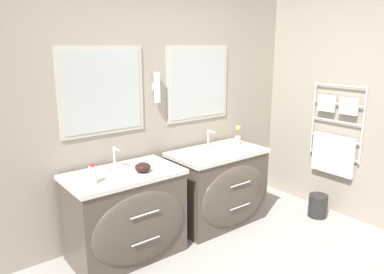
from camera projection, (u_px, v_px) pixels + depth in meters
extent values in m
cube|color=#9E9384|center=(145.00, 107.00, 3.75)|extent=(5.43, 0.06, 2.60)
cube|color=#BCB7A8|center=(102.00, 91.00, 3.40)|extent=(0.83, 0.02, 0.81)
cube|color=#B2BCBA|center=(103.00, 91.00, 3.39)|extent=(0.76, 0.01, 0.74)
cube|color=#BCB7A8|center=(198.00, 83.00, 4.07)|extent=(0.83, 0.02, 0.81)
cube|color=#B2BCBA|center=(199.00, 83.00, 4.06)|extent=(0.76, 0.01, 0.74)
cylinder|color=white|center=(157.00, 87.00, 3.70)|extent=(0.06, 0.06, 0.30)
cube|color=silver|center=(155.00, 87.00, 3.73)|extent=(0.05, 0.02, 0.08)
cube|color=#9E9384|center=(336.00, 100.00, 4.21)|extent=(0.06, 3.43, 2.60)
cylinder|color=silver|center=(363.00, 126.00, 3.94)|extent=(0.02, 0.02, 0.85)
cylinder|color=silver|center=(313.00, 117.00, 4.40)|extent=(0.02, 0.02, 0.85)
cylinder|color=silver|center=(340.00, 86.00, 4.07)|extent=(0.02, 0.60, 0.02)
cylinder|color=silver|center=(338.00, 104.00, 4.12)|extent=(0.02, 0.60, 0.02)
cylinder|color=silver|center=(337.00, 121.00, 4.17)|extent=(0.02, 0.60, 0.02)
cylinder|color=silver|center=(335.00, 138.00, 4.22)|extent=(0.02, 0.60, 0.02)
cylinder|color=silver|center=(334.00, 155.00, 4.26)|extent=(0.02, 0.60, 0.02)
cube|color=white|center=(333.00, 154.00, 4.25)|extent=(0.04, 0.51, 0.45)
cube|color=white|center=(349.00, 106.00, 4.01)|extent=(0.04, 0.20, 0.18)
cube|color=white|center=(327.00, 103.00, 4.21)|extent=(0.04, 0.20, 0.18)
cube|color=#4C4238|center=(125.00, 216.00, 3.42)|extent=(0.99, 0.57, 0.77)
ellipsoid|color=#4C4238|center=(141.00, 228.00, 3.20)|extent=(0.91, 0.13, 0.65)
cube|color=beige|center=(123.00, 174.00, 3.32)|extent=(1.02, 0.60, 0.04)
ellipsoid|color=white|center=(125.00, 178.00, 3.30)|extent=(0.43, 0.38, 0.08)
cylinder|color=silver|center=(145.00, 214.00, 3.11)|extent=(0.27, 0.01, 0.01)
cylinder|color=silver|center=(146.00, 241.00, 3.16)|extent=(0.27, 0.01, 0.01)
cube|color=#4C4238|center=(217.00, 188.00, 4.09)|extent=(0.99, 0.57, 0.77)
ellipsoid|color=#4C4238|center=(235.00, 196.00, 3.87)|extent=(0.91, 0.13, 0.65)
cube|color=beige|center=(217.00, 152.00, 3.99)|extent=(1.02, 0.60, 0.04)
ellipsoid|color=white|center=(219.00, 155.00, 3.97)|extent=(0.43, 0.38, 0.08)
cylinder|color=silver|center=(241.00, 184.00, 3.78)|extent=(0.27, 0.01, 0.01)
cylinder|color=silver|center=(240.00, 207.00, 3.84)|extent=(0.27, 0.01, 0.01)
cylinder|color=silver|center=(114.00, 157.00, 3.41)|extent=(0.02, 0.02, 0.20)
cylinder|color=silver|center=(117.00, 149.00, 3.35)|extent=(0.02, 0.11, 0.02)
cylinder|color=silver|center=(108.00, 167.00, 3.39)|extent=(0.03, 0.03, 0.04)
cylinder|color=silver|center=(122.00, 164.00, 3.47)|extent=(0.03, 0.03, 0.04)
cylinder|color=silver|center=(208.00, 139.00, 4.08)|extent=(0.02, 0.02, 0.20)
cylinder|color=silver|center=(211.00, 132.00, 4.02)|extent=(0.02, 0.11, 0.02)
cylinder|color=silver|center=(203.00, 147.00, 4.06)|extent=(0.03, 0.03, 0.04)
cylinder|color=silver|center=(213.00, 145.00, 4.14)|extent=(0.03, 0.03, 0.04)
cylinder|color=silver|center=(93.00, 175.00, 3.03)|extent=(0.06, 0.06, 0.15)
cylinder|color=red|center=(92.00, 165.00, 3.01)|extent=(0.04, 0.04, 0.02)
ellipsoid|color=black|center=(143.00, 167.00, 3.31)|extent=(0.14, 0.14, 0.09)
cylinder|color=silver|center=(238.00, 141.00, 4.18)|extent=(0.06, 0.06, 0.11)
cylinder|color=#477238|center=(238.00, 132.00, 4.15)|extent=(0.01, 0.01, 0.10)
sphere|color=#E5BF47|center=(238.00, 128.00, 4.14)|extent=(0.05, 0.05, 0.05)
cube|color=white|center=(209.00, 157.00, 3.72)|extent=(0.08, 0.06, 0.02)
ellipsoid|color=#F2E5CC|center=(209.00, 155.00, 3.71)|extent=(0.05, 0.03, 0.02)
cylinder|color=#282626|center=(318.00, 206.00, 4.25)|extent=(0.21, 0.21, 0.26)
torus|color=#282626|center=(319.00, 196.00, 4.22)|extent=(0.21, 0.21, 0.01)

